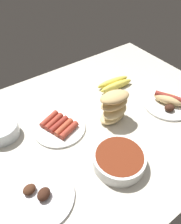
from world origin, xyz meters
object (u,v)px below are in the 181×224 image
at_px(bread_stack, 114,107).
at_px(plate_grilled_meat, 40,195).
at_px(banana_bunch, 115,84).
at_px(bowl_coleslaw, 1,129).
at_px(plate_hotdog_assembled, 168,102).
at_px(bowl_chili, 119,159).
at_px(plate_sausages, 59,126).

bearing_deg(bread_stack, plate_grilled_meat, 17.82).
height_order(banana_bunch, bowl_coleslaw, bowl_coleslaw).
distance_m(bread_stack, plate_hotdog_assembled, 0.28).
height_order(bowl_coleslaw, bowl_chili, bowl_coleslaw).
distance_m(plate_grilled_meat, plate_sausages, 0.29).
bearing_deg(banana_bunch, plate_grilled_meat, 28.47).
height_order(bowl_chili, plate_sausages, bowl_chili).
xyz_separation_m(plate_grilled_meat, plate_sausages, (-0.19, -0.22, 0.00)).
distance_m(bowl_coleslaw, bowl_chili, 0.46).
bearing_deg(bowl_chili, plate_sausages, -72.57).
distance_m(banana_bunch, bowl_coleslaw, 0.56).
relative_size(bowl_chili, plate_sausages, 0.86).
distance_m(banana_bunch, bowl_chili, 0.45).
xyz_separation_m(bowl_chili, plate_hotdog_assembled, (-0.39, -0.11, -0.01)).
distance_m(bread_stack, plate_sausages, 0.24).
relative_size(banana_bunch, bowl_chili, 1.02).
relative_size(plate_grilled_meat, bowl_chili, 1.18).
bearing_deg(plate_sausages, banana_bunch, -167.17).
xyz_separation_m(bread_stack, bowl_chili, (0.13, 0.18, -0.04)).
distance_m(bowl_coleslaw, plate_hotdog_assembled, 0.72).
distance_m(bowl_coleslaw, plate_sausages, 0.22).
xyz_separation_m(bread_stack, plate_hotdog_assembled, (-0.26, 0.07, -0.05)).
bearing_deg(banana_bunch, plate_hotdog_assembled, 114.38).
height_order(bowl_chili, plate_hotdog_assembled, plate_hotdog_assembled).
distance_m(banana_bunch, bread_stack, 0.24).
relative_size(bowl_coleslaw, bowl_chili, 0.84).
relative_size(bread_stack, plate_hotdog_assembled, 0.64).
height_order(banana_bunch, bowl_chili, bowl_chili).
relative_size(bowl_coleslaw, plate_hotdog_assembled, 0.68).
bearing_deg(bread_stack, plate_sausages, -23.07).
height_order(bowl_coleslaw, plate_hotdog_assembled, bowl_coleslaw).
bearing_deg(plate_sausages, bread_stack, 156.93).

